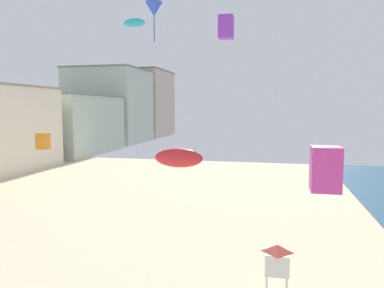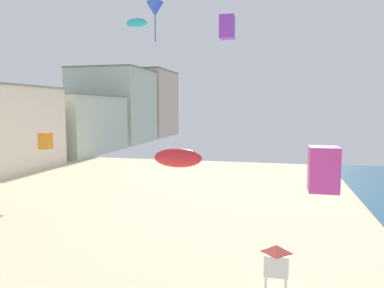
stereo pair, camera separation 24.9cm
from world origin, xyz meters
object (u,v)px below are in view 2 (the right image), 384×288
Objects in this scene: kite_cyan_parafoil at (137,23)px; kite_magenta_box at (324,169)px; kite_red_parafoil at (178,158)px; kite_orange_box at (46,141)px; kite_purple_box at (227,27)px; lifeguard_stand at (276,260)px; kite_blue_delta at (155,9)px.

kite_cyan_parafoil is 30.43m from kite_magenta_box.
kite_cyan_parafoil reaches higher than kite_red_parafoil.
kite_purple_box is at bearing -14.55° from kite_orange_box.
lifeguard_stand is 27.75m from kite_orange_box.
kite_red_parafoil is at bearing -40.91° from kite_orange_box.
kite_magenta_box is at bearing -48.84° from kite_blue_delta.
lifeguard_stand is at bearing 2.74° from kite_red_parafoil.
kite_purple_box is at bearing 89.55° from lifeguard_stand.
kite_cyan_parafoil reaches higher than kite_purple_box.
kite_red_parafoil is at bearing 155.69° from kite_magenta_box.
kite_red_parafoil is at bearing -65.34° from kite_blue_delta.
kite_magenta_box is 30.58m from kite_orange_box.
kite_cyan_parafoil reaches higher than kite_magenta_box.
lifeguard_stand is 1.54× the size of kite_purple_box.
lifeguard_stand is at bearing -34.20° from kite_orange_box.
kite_magenta_box reaches higher than kite_orange_box.
lifeguard_stand is 0.92× the size of kite_blue_delta.
lifeguard_stand is at bearing 117.55° from kite_magenta_box.
kite_purple_box is at bearing 111.87° from kite_magenta_box.
kite_blue_delta is at bearing 131.16° from kite_magenta_box.
kite_blue_delta is at bearing -161.19° from kite_purple_box.
kite_orange_box is 18.52m from kite_blue_delta.
kite_blue_delta is at bearing 114.66° from kite_red_parafoil.
kite_blue_delta reaches higher than lifeguard_stand.
kite_blue_delta is (13.92, -6.59, 10.30)m from kite_orange_box.
kite_cyan_parafoil reaches higher than lifeguard_stand.
kite_blue_delta reaches higher than kite_orange_box.
kite_red_parafoil is (18.09, -15.68, 0.94)m from kite_orange_box.
kite_blue_delta reaches higher than kite_purple_box.
kite_magenta_box is 16.72m from kite_purple_box.
kite_orange_box reaches higher than lifeguard_stand.
kite_blue_delta reaches higher than kite_magenta_box.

